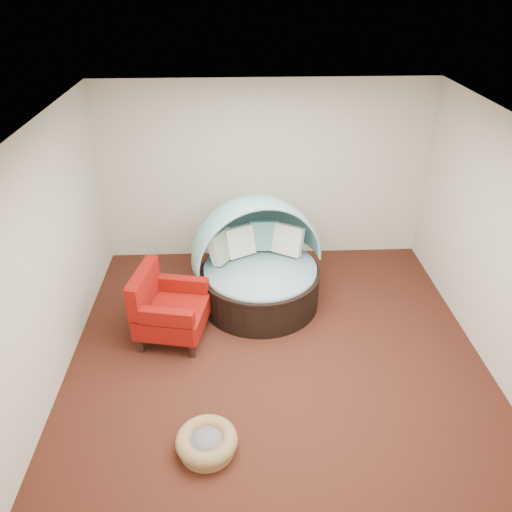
{
  "coord_description": "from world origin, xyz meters",
  "views": [
    {
      "loc": [
        -0.46,
        -4.7,
        4.16
      ],
      "look_at": [
        -0.22,
        0.6,
        1.04
      ],
      "focal_mm": 35.0,
      "sensor_mm": 36.0,
      "label": 1
    }
  ],
  "objects_px": {
    "pet_basket": "(207,442)",
    "red_armchair": "(167,308)",
    "canopy_daybed": "(258,257)",
    "side_table": "(156,318)"
  },
  "relations": [
    {
      "from": "canopy_daybed",
      "to": "red_armchair",
      "type": "distance_m",
      "value": 1.44
    },
    {
      "from": "canopy_daybed",
      "to": "side_table",
      "type": "distance_m",
      "value": 1.6
    },
    {
      "from": "red_armchair",
      "to": "side_table",
      "type": "distance_m",
      "value": 0.21
    },
    {
      "from": "canopy_daybed",
      "to": "pet_basket",
      "type": "xyz_separation_m",
      "value": [
        -0.63,
        -2.56,
        -0.59
      ]
    },
    {
      "from": "canopy_daybed",
      "to": "red_armchair",
      "type": "height_order",
      "value": "canopy_daybed"
    },
    {
      "from": "pet_basket",
      "to": "red_armchair",
      "type": "height_order",
      "value": "red_armchair"
    },
    {
      "from": "side_table",
      "to": "pet_basket",
      "type": "bearing_deg",
      "value": -68.2
    },
    {
      "from": "canopy_daybed",
      "to": "side_table",
      "type": "relative_size",
      "value": 3.67
    },
    {
      "from": "canopy_daybed",
      "to": "pet_basket",
      "type": "distance_m",
      "value": 2.7
    },
    {
      "from": "red_armchair",
      "to": "side_table",
      "type": "relative_size",
      "value": 1.76
    }
  ]
}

